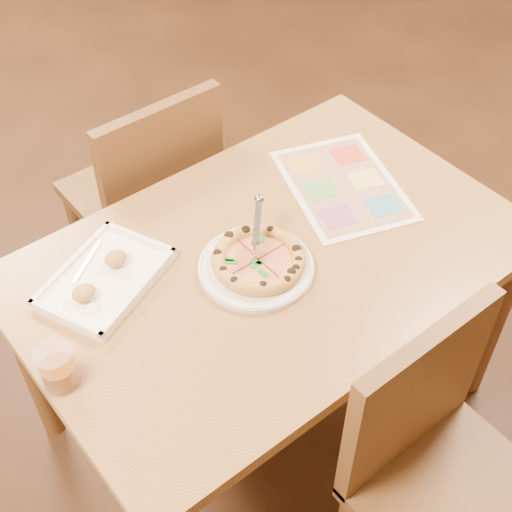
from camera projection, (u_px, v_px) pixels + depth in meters
room at (276, 30)px, 1.38m from camera, size 7.00×7.00×7.00m
dining_table at (271, 277)px, 1.90m from camera, size 1.30×0.85×0.72m
chair_near at (438, 450)px, 1.62m from camera, size 0.42×0.42×0.47m
chair_far at (151, 182)px, 2.28m from camera, size 0.42×0.42×0.47m
plate at (256, 268)px, 1.80m from camera, size 0.37×0.37×0.02m
pizza at (259, 260)px, 1.79m from camera, size 0.24×0.24×0.04m
pizza_cutter at (257, 229)px, 1.78m from camera, size 0.12×0.12×0.09m
appetizer_tray at (105, 279)px, 1.76m from camera, size 0.38×0.33×0.06m
glass_tumbler at (58, 369)px, 1.54m from camera, size 0.09×0.09×0.11m
menu at (343, 185)px, 2.03m from camera, size 0.42×0.49×0.00m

